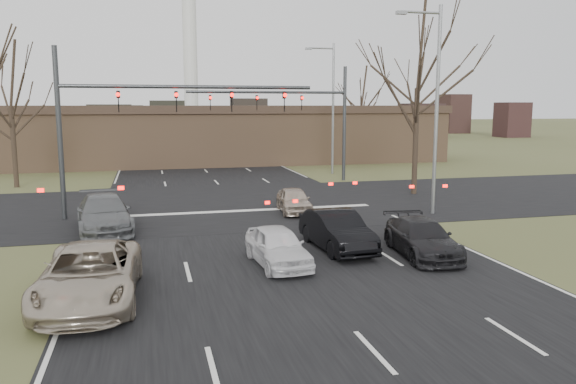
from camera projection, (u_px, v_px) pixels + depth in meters
name	position (u px, v px, depth m)	size (l,w,h in m)	color
ground	(319.00, 293.00, 16.04)	(360.00, 360.00, 0.00)	#4B502A
road_main	(183.00, 146.00, 73.52)	(14.00, 300.00, 0.02)	black
road_cross	(237.00, 204.00, 30.41)	(200.00, 14.00, 0.02)	black
building	(219.00, 134.00, 52.52)	(42.40, 10.40, 5.30)	#876548
mast_arm_near	(132.00, 111.00, 26.45)	(12.12, 0.24, 8.00)	#383A3D
mast_arm_far	(306.00, 110.00, 38.80)	(11.12, 0.24, 8.00)	#383A3D
streetlight_right_near	(434.00, 100.00, 26.90)	(2.34, 0.25, 10.00)	gray
streetlight_right_far	(331.00, 102.00, 43.31)	(2.34, 0.25, 10.00)	gray
tree_right_near	(419.00, 43.00, 32.67)	(6.90, 6.90, 11.50)	black
tree_left_far	(8.00, 73.00, 35.72)	(5.70, 5.70, 9.50)	black
tree_right_far	(362.00, 88.00, 52.14)	(5.40, 5.40, 9.00)	black
car_silver_suv	(89.00, 275.00, 15.22)	(2.55, 5.53, 1.54)	#B3A691
car_white_sedan	(278.00, 246.00, 18.78)	(1.55, 3.85, 1.31)	silver
car_black_hatch	(337.00, 230.00, 20.83)	(1.54, 4.41, 1.45)	black
car_charcoal_sedan	(422.00, 238.00, 20.00)	(1.80, 4.43, 1.28)	black
car_grey_ahead	(104.00, 214.00, 23.86)	(2.14, 5.27, 1.53)	slate
car_silver_ahead	(294.00, 200.00, 28.05)	(1.47, 3.66, 1.25)	#B5A593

